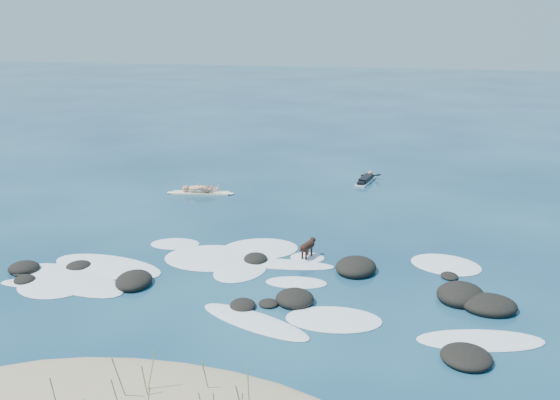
# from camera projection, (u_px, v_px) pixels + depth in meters

# --- Properties ---
(ground) EXTENTS (160.00, 160.00, 0.00)m
(ground) POSITION_uv_depth(u_px,v_px,m) (258.00, 264.00, 19.30)
(ground) COLOR #0A2642
(ground) RESTS_ON ground
(reef_rocks) EXTENTS (14.69, 6.07, 0.56)m
(reef_rocks) POSITION_uv_depth(u_px,v_px,m) (326.00, 290.00, 17.17)
(reef_rocks) COLOR black
(reef_rocks) RESTS_ON ground
(breaking_foam) EXTENTS (15.04, 7.43, 0.12)m
(breaking_foam) POSITION_uv_depth(u_px,v_px,m) (212.00, 275.00, 18.40)
(breaking_foam) COLOR white
(breaking_foam) RESTS_ON ground
(standing_surfer_rig) EXTENTS (2.94, 0.92, 1.67)m
(standing_surfer_rig) POSITION_uv_depth(u_px,v_px,m) (200.00, 179.00, 26.74)
(standing_surfer_rig) COLOR #FCEDCA
(standing_surfer_rig) RESTS_ON ground
(paddling_surfer_rig) EXTENTS (1.03, 2.22, 0.38)m
(paddling_surfer_rig) POSITION_uv_depth(u_px,v_px,m) (366.00, 179.00, 28.83)
(paddling_surfer_rig) COLOR silver
(paddling_surfer_rig) RESTS_ON ground
(dog) EXTENTS (0.45, 0.99, 0.64)m
(dog) POSITION_uv_depth(u_px,v_px,m) (308.00, 246.00, 19.59)
(dog) COLOR black
(dog) RESTS_ON ground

